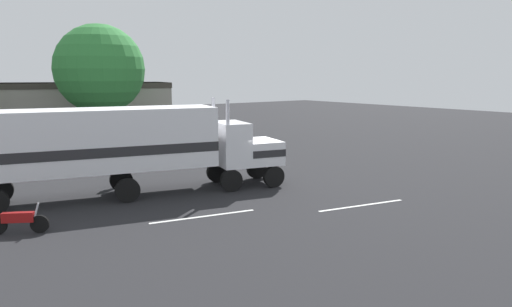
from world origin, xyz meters
The scene contains 9 objects.
ground_plane centered at (0.00, 0.00, 0.00)m, with size 120.00×120.00×0.00m, color #232326.
lane_stripe_near centered at (-5.26, -3.50, 0.01)m, with size 4.40×0.16×0.01m, color silver.
lane_stripe_mid centered at (1.09, -6.31, 0.01)m, with size 4.40×0.16×0.01m, color silver.
semi_truck centered at (-6.45, 1.50, 2.52)m, with size 14.33×5.94×4.50m.
person_bystander centered at (-6.09, 3.56, 0.89)m, with size 0.40×0.48×1.63m.
parked_car centered at (-6.38, 10.40, 0.81)m, with size 4.74×3.07×1.57m.
motorcycle centered at (-11.59, -1.23, 0.48)m, with size 1.86×1.17×1.12m.
tree_center centered at (-1.99, 17.37, 6.11)m, with size 6.91×6.91×9.57m.
building_backdrop centered at (-1.70, 24.68, 2.70)m, with size 17.20×9.86×4.99m.
Camera 1 is at (-14.51, -19.15, 5.62)m, focal length 32.60 mm.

